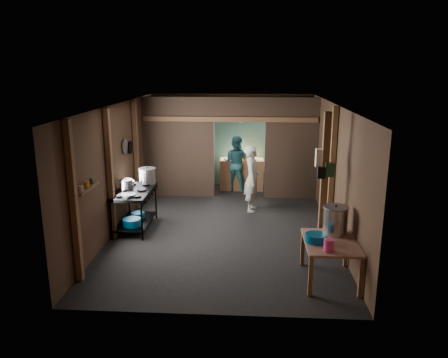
# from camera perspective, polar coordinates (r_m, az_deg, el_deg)

# --- Properties ---
(floor) EXTENTS (4.50, 7.00, 0.00)m
(floor) POSITION_cam_1_polar(r_m,az_deg,el_deg) (9.55, 0.07, -6.10)
(floor) COLOR black
(floor) RESTS_ON ground
(ceiling) EXTENTS (4.50, 7.00, 0.00)m
(ceiling) POSITION_cam_1_polar(r_m,az_deg,el_deg) (8.97, 0.08, 9.64)
(ceiling) COLOR black
(ceiling) RESTS_ON ground
(wall_back) EXTENTS (4.50, 0.00, 2.60)m
(wall_back) POSITION_cam_1_polar(r_m,az_deg,el_deg) (12.61, 1.04, 5.10)
(wall_back) COLOR #463424
(wall_back) RESTS_ON ground
(wall_front) EXTENTS (4.50, 0.00, 2.60)m
(wall_front) POSITION_cam_1_polar(r_m,az_deg,el_deg) (5.83, -2.02, -6.23)
(wall_front) COLOR #463424
(wall_front) RESTS_ON ground
(wall_left) EXTENTS (0.00, 7.00, 2.60)m
(wall_left) POSITION_cam_1_polar(r_m,az_deg,el_deg) (9.58, -13.49, 1.67)
(wall_left) COLOR #463424
(wall_left) RESTS_ON ground
(wall_right) EXTENTS (0.00, 7.00, 2.60)m
(wall_right) POSITION_cam_1_polar(r_m,az_deg,el_deg) (9.32, 14.03, 1.28)
(wall_right) COLOR #463424
(wall_right) RESTS_ON ground
(partition_left) EXTENTS (1.85, 0.10, 2.60)m
(partition_left) POSITION_cam_1_polar(r_m,az_deg,el_deg) (11.47, -5.89, 4.08)
(partition_left) COLOR #453123
(partition_left) RESTS_ON floor
(partition_right) EXTENTS (1.35, 0.10, 2.60)m
(partition_right) POSITION_cam_1_polar(r_m,az_deg,el_deg) (11.36, 8.73, 3.89)
(partition_right) COLOR #453123
(partition_right) RESTS_ON floor
(partition_header) EXTENTS (1.30, 0.10, 0.60)m
(partition_header) POSITION_cam_1_polar(r_m,az_deg,el_deg) (11.18, 2.07, 9.05)
(partition_header) COLOR #453123
(partition_header) RESTS_ON wall_back
(turquoise_panel) EXTENTS (4.40, 0.06, 2.50)m
(turquoise_panel) POSITION_cam_1_polar(r_m,az_deg,el_deg) (12.56, 1.03, 4.83)
(turquoise_panel) COLOR #609B9C
(turquoise_panel) RESTS_ON wall_back
(back_counter) EXTENTS (1.20, 0.50, 0.85)m
(back_counter) POSITION_cam_1_polar(r_m,az_deg,el_deg) (12.24, 2.31, 0.61)
(back_counter) COLOR brown
(back_counter) RESTS_ON floor
(wall_clock) EXTENTS (0.20, 0.03, 0.20)m
(wall_clock) POSITION_cam_1_polar(r_m,az_deg,el_deg) (12.41, 2.20, 7.74)
(wall_clock) COLOR silver
(wall_clock) RESTS_ON wall_back
(post_left_a) EXTENTS (0.10, 0.12, 2.60)m
(post_left_a) POSITION_cam_1_polar(r_m,az_deg,el_deg) (7.19, -18.89, -2.98)
(post_left_a) COLOR brown
(post_left_a) RESTS_ON floor
(post_left_b) EXTENTS (0.10, 0.12, 2.60)m
(post_left_b) POSITION_cam_1_polar(r_m,az_deg,el_deg) (8.81, -14.54, 0.50)
(post_left_b) COLOR brown
(post_left_b) RESTS_ON floor
(post_left_c) EXTENTS (0.10, 0.12, 2.60)m
(post_left_c) POSITION_cam_1_polar(r_m,az_deg,el_deg) (10.68, -11.29, 3.10)
(post_left_c) COLOR brown
(post_left_c) RESTS_ON floor
(post_right) EXTENTS (0.10, 0.12, 2.60)m
(post_right) POSITION_cam_1_polar(r_m,az_deg,el_deg) (9.11, 13.81, 1.00)
(post_right) COLOR brown
(post_right) RESTS_ON floor
(post_free) EXTENTS (0.12, 0.12, 2.60)m
(post_free) POSITION_cam_1_polar(r_m,az_deg,el_deg) (8.01, 12.84, -0.79)
(post_free) COLOR brown
(post_free) RESTS_ON floor
(cross_beam) EXTENTS (4.40, 0.12, 0.12)m
(cross_beam) POSITION_cam_1_polar(r_m,az_deg,el_deg) (11.16, 0.75, 7.76)
(cross_beam) COLOR brown
(cross_beam) RESTS_ON wall_left
(pan_lid_big) EXTENTS (0.03, 0.34, 0.34)m
(pan_lid_big) POSITION_cam_1_polar(r_m,az_deg,el_deg) (9.87, -12.73, 4.16)
(pan_lid_big) COLOR gray
(pan_lid_big) RESTS_ON wall_left
(pan_lid_small) EXTENTS (0.03, 0.30, 0.30)m
(pan_lid_small) POSITION_cam_1_polar(r_m,az_deg,el_deg) (10.27, -12.08, 4.02)
(pan_lid_small) COLOR black
(pan_lid_small) RESTS_ON wall_left
(wall_shelf) EXTENTS (0.14, 0.80, 0.03)m
(wall_shelf) POSITION_cam_1_polar(r_m,az_deg,el_deg) (7.59, -17.34, -1.15)
(wall_shelf) COLOR brown
(wall_shelf) RESTS_ON wall_left
(jar_white) EXTENTS (0.07, 0.07, 0.10)m
(jar_white) POSITION_cam_1_polar(r_m,az_deg,el_deg) (7.35, -18.06, -1.18)
(jar_white) COLOR silver
(jar_white) RESTS_ON wall_shelf
(jar_yellow) EXTENTS (0.08, 0.08, 0.10)m
(jar_yellow) POSITION_cam_1_polar(r_m,az_deg,el_deg) (7.58, -17.38, -0.67)
(jar_yellow) COLOR orange
(jar_yellow) RESTS_ON wall_shelf
(jar_green) EXTENTS (0.06, 0.06, 0.10)m
(jar_green) POSITION_cam_1_polar(r_m,az_deg,el_deg) (7.78, -16.82, -0.25)
(jar_green) COLOR #264D2B
(jar_green) RESTS_ON wall_shelf
(bag_white) EXTENTS (0.22, 0.15, 0.32)m
(bag_white) POSITION_cam_1_polar(r_m,az_deg,el_deg) (7.97, 12.58, 2.70)
(bag_white) COLOR silver
(bag_white) RESTS_ON post_free
(bag_green) EXTENTS (0.16, 0.12, 0.24)m
(bag_green) POSITION_cam_1_polar(r_m,az_deg,el_deg) (7.89, 13.53, 1.19)
(bag_green) COLOR #264D2B
(bag_green) RESTS_ON post_free
(bag_black) EXTENTS (0.14, 0.10, 0.20)m
(bag_black) POSITION_cam_1_polar(r_m,az_deg,el_deg) (7.86, 12.52, 0.82)
(bag_black) COLOR black
(bag_black) RESTS_ON post_free
(gas_range) EXTENTS (0.73, 1.42, 0.84)m
(gas_range) POSITION_cam_1_polar(r_m,az_deg,el_deg) (9.47, -11.48, -3.90)
(gas_range) COLOR black
(gas_range) RESTS_ON floor
(prep_table) EXTENTS (0.82, 1.13, 0.67)m
(prep_table) POSITION_cam_1_polar(r_m,az_deg,el_deg) (7.35, 13.55, -10.27)
(prep_table) COLOR tan
(prep_table) RESTS_ON floor
(stove_pot_large) EXTENTS (0.43, 0.43, 0.37)m
(stove_pot_large) POSITION_cam_1_polar(r_m,az_deg,el_deg) (9.77, -9.89, 0.33)
(stove_pot_large) COLOR #BCBCBC
(stove_pot_large) RESTS_ON gas_range
(stove_pot_med) EXTENTS (0.37, 0.37, 0.24)m
(stove_pot_med) POSITION_cam_1_polar(r_m,az_deg,el_deg) (9.40, -12.59, -0.78)
(stove_pot_med) COLOR #BCBCBC
(stove_pot_med) RESTS_ON gas_range
(stove_saucepan) EXTENTS (0.17, 0.17, 0.10)m
(stove_saucepan) POSITION_cam_1_polar(r_m,az_deg,el_deg) (9.75, -11.99, -0.51)
(stove_saucepan) COLOR #BCBCBC
(stove_saucepan) RESTS_ON gas_range
(frying_pan) EXTENTS (0.36, 0.54, 0.07)m
(frying_pan) POSITION_cam_1_polar(r_m,az_deg,el_deg) (8.95, -12.31, -2.04)
(frying_pan) COLOR gray
(frying_pan) RESTS_ON gas_range
(blue_tub_front) EXTENTS (0.37, 0.37, 0.15)m
(blue_tub_front) POSITION_cam_1_polar(r_m,az_deg,el_deg) (9.27, -11.87, -5.51)
(blue_tub_front) COLOR #065581
(blue_tub_front) RESTS_ON gas_range
(blue_tub_back) EXTENTS (0.29, 0.29, 0.12)m
(blue_tub_back) POSITION_cam_1_polar(r_m,az_deg,el_deg) (9.72, -11.11, -4.62)
(blue_tub_back) COLOR #065581
(blue_tub_back) RESTS_ON gas_range
(stock_pot) EXTENTS (0.49, 0.49, 0.49)m
(stock_pot) POSITION_cam_1_polar(r_m,az_deg,el_deg) (7.47, 14.23, -5.26)
(stock_pot) COLOR #BCBCBC
(stock_pot) RESTS_ON prep_table
(wash_basin) EXTENTS (0.45, 0.45, 0.13)m
(wash_basin) POSITION_cam_1_polar(r_m,az_deg,el_deg) (7.12, 11.86, -7.49)
(wash_basin) COLOR #065581
(wash_basin) RESTS_ON prep_table
(pink_bucket) EXTENTS (0.19, 0.19, 0.18)m
(pink_bucket) POSITION_cam_1_polar(r_m,az_deg,el_deg) (6.83, 13.43, -8.33)
(pink_bucket) COLOR #F24298
(pink_bucket) RESTS_ON prep_table
(knife) EXTENTS (0.29, 0.14, 0.01)m
(knife) POSITION_cam_1_polar(r_m,az_deg,el_deg) (6.75, 14.35, -9.44)
(knife) COLOR #BCBCBC
(knife) RESTS_ON prep_table
(yellow_tub) EXTENTS (0.39, 0.39, 0.22)m
(yellow_tub) POSITION_cam_1_polar(r_m,az_deg,el_deg) (12.12, 3.19, 3.04)
(yellow_tub) COLOR orange
(yellow_tub) RESTS_ON back_counter
(cook) EXTENTS (0.42, 0.60, 1.58)m
(cook) POSITION_cam_1_polar(r_m,az_deg,el_deg) (10.35, 3.68, 0.08)
(cook) COLOR silver
(cook) RESTS_ON floor
(worker_back) EXTENTS (0.89, 0.79, 1.54)m
(worker_back) POSITION_cam_1_polar(r_m,az_deg,el_deg) (12.05, 1.55, 2.08)
(worker_back) COLOR #2D6971
(worker_back) RESTS_ON floor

